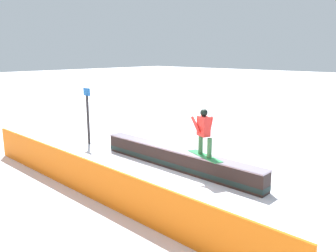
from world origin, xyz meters
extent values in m
plane|color=white|center=(0.00, 0.00, 0.00)|extent=(120.00, 120.00, 0.00)
cube|color=black|center=(0.00, 0.00, 0.30)|extent=(6.27, 0.49, 0.60)
cube|color=black|center=(0.00, 0.00, 0.15)|extent=(6.28, 0.50, 0.14)
cube|color=gray|center=(0.00, 0.00, 0.62)|extent=(6.28, 0.55, 0.04)
cube|color=#2C944B|center=(-1.12, 0.01, 0.65)|extent=(1.46, 0.77, 0.01)
cylinder|color=#377245|center=(-0.89, -0.07, 0.95)|extent=(0.18, 0.18, 0.59)
cylinder|color=#377245|center=(-1.34, 0.09, 0.95)|extent=(0.18, 0.18, 0.59)
cube|color=red|center=(-1.03, -0.02, 1.53)|extent=(0.46, 0.36, 0.58)
sphere|color=black|center=(-1.03, -0.02, 1.93)|extent=(0.22, 0.22, 0.22)
cylinder|color=red|center=(-0.80, 0.07, 1.56)|extent=(0.46, 0.24, 0.45)
cylinder|color=red|center=(-1.18, -0.14, 1.56)|extent=(0.25, 0.16, 0.55)
cube|color=orange|center=(0.00, 3.20, 0.50)|extent=(10.94, 0.15, 1.00)
cylinder|color=#262628|center=(4.58, 0.18, 0.99)|extent=(0.10, 0.10, 1.97)
cube|color=blue|center=(4.58, 0.18, 2.12)|extent=(0.40, 0.04, 0.30)
camera|label=1|loc=(-6.85, 7.80, 3.64)|focal=36.35mm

